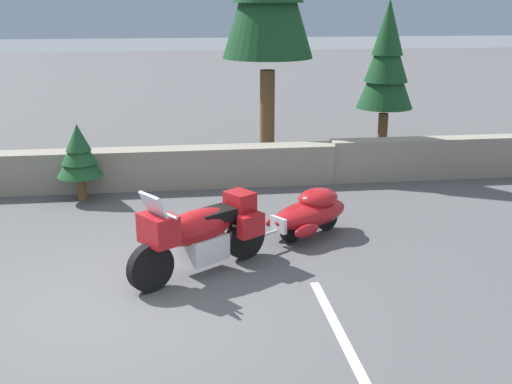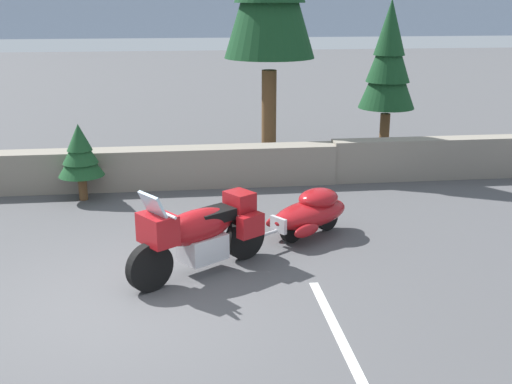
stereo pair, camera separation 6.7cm
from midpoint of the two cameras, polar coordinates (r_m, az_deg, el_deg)
ground_plane at (r=8.38m, az=-11.85°, el=-9.76°), size 80.00×80.00×0.00m
stone_guard_wall at (r=13.11m, az=-11.63°, el=2.06°), size 24.00×0.60×0.87m
touring_motorcycle at (r=8.84m, az=-4.88°, el=-3.57°), size 1.98×1.52×1.33m
car_shaped_trailer at (r=10.31m, az=5.11°, el=-1.77°), size 2.02×1.55×0.76m
pine_tree_secondary at (r=15.42m, az=11.93°, el=11.47°), size 1.33×1.33×3.71m
pine_sapling_near at (r=12.43m, az=-15.34°, el=3.40°), size 0.86×0.86×1.48m
parking_stripe_marker at (r=7.25m, az=8.49°, el=-14.06°), size 0.12×3.60×0.01m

